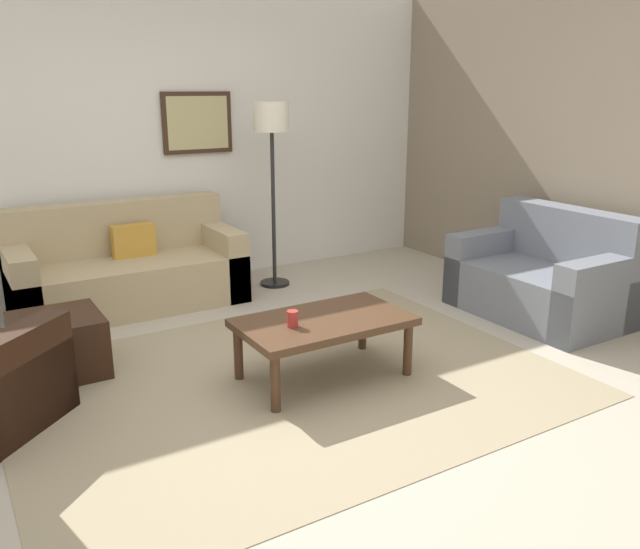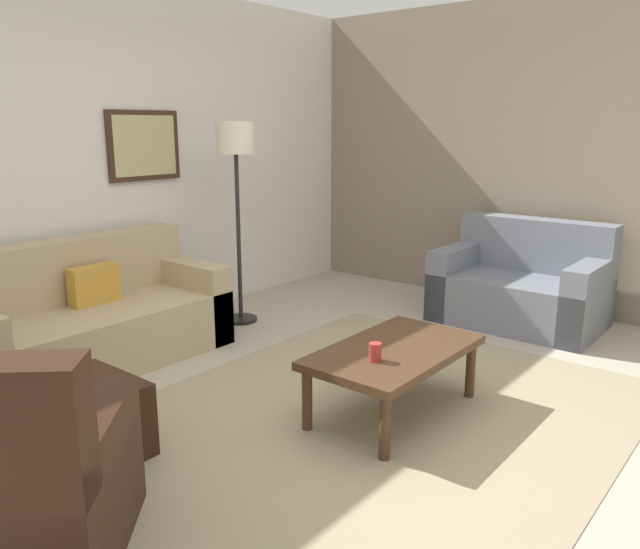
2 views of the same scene
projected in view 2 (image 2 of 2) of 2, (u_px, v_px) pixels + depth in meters
The scene contains 12 objects.
ground_plane at pixel (363, 422), 3.61m from camera, with size 8.00×8.00×0.00m, color #B2A893.
rear_partition at pixel (95, 162), 4.87m from camera, with size 6.00×0.12×2.80m, color silver.
stone_feature_panel at pixel (559, 157), 5.55m from camera, with size 0.12×5.20×2.80m, color gray.
area_rug at pixel (364, 422), 3.61m from camera, with size 3.42×2.60×0.01m, color tan.
couch_main at pixel (86, 322), 4.48m from camera, with size 1.90×0.87×0.88m.
couch_loveseat at pixel (523, 288), 5.41m from camera, with size 0.88×1.34×0.88m.
armchair_leather at pixel (7, 500), 2.34m from camera, with size 1.13×1.13×0.95m.
ottoman at pixel (79, 423), 3.17m from camera, with size 0.56×0.56×0.40m, color black.
coffee_table at pixel (394, 356), 3.66m from camera, with size 1.10×0.64×0.41m.
cup at pixel (375, 352), 3.43m from camera, with size 0.07×0.07×0.10m, color #B2332D.
lamp_standing at pixel (236, 159), 5.15m from camera, with size 0.32×0.32×1.71m.
framed_artwork at pixel (144, 146), 5.10m from camera, with size 0.67×0.04×0.56m.
Camera 2 is at (-2.73, -1.88, 1.68)m, focal length 34.90 mm.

